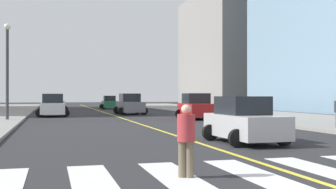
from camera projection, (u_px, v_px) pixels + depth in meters
name	position (u px, v px, depth m)	size (l,w,h in m)	color
sidewalk_kerb_east	(327.00, 121.00, 28.87)	(10.00, 120.00, 0.15)	gray
crosswalk_paint	(286.00, 171.00, 10.27)	(13.50, 4.00, 0.01)	silver
lane_divider_paint	(105.00, 113.00, 45.05)	(0.16, 80.00, 0.01)	yellow
parking_garage_concrete	(243.00, 50.00, 80.85)	(18.00, 24.00, 20.15)	gray
car_green_nearest	(109.00, 103.00, 57.62)	(2.51, 3.95, 1.74)	#236B42
car_gray_second	(130.00, 105.00, 41.11)	(2.79, 4.41, 1.95)	slate
car_silver_third	(244.00, 121.00, 16.46)	(2.53, 3.97, 1.75)	#B7B7BC
car_blue_fourth	(54.00, 104.00, 46.87)	(2.74, 4.32, 1.91)	#2D479E
car_red_fifth	(197.00, 107.00, 32.96)	(2.82, 4.41, 1.94)	red
car_white_sixth	(53.00, 106.00, 36.68)	(2.71, 4.31, 1.92)	silver
pedestrian_crossing	(186.00, 137.00, 9.49)	(0.39, 0.39, 1.59)	brown
fire_hydrant	(215.00, 110.00, 36.28)	(0.26, 0.26, 0.89)	red
street_lamp	(7.00, 62.00, 29.85)	(0.44, 0.44, 6.53)	#38383D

